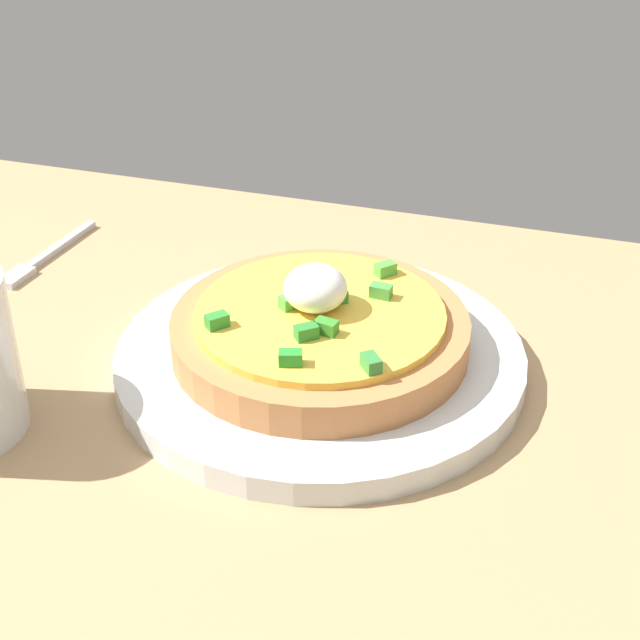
# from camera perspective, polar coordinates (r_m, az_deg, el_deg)

# --- Properties ---
(dining_table) EXTENTS (1.15, 0.72, 0.03)m
(dining_table) POSITION_cam_1_polar(r_m,az_deg,el_deg) (0.51, -2.42, -12.36)
(dining_table) COLOR tan
(dining_table) RESTS_ON ground
(plate) EXTENTS (0.25, 0.25, 0.02)m
(plate) POSITION_cam_1_polar(r_m,az_deg,el_deg) (0.59, -0.00, -2.29)
(plate) COLOR silver
(plate) RESTS_ON dining_table
(pizza) EXTENTS (0.18, 0.18, 0.05)m
(pizza) POSITION_cam_1_polar(r_m,az_deg,el_deg) (0.58, -0.01, -0.51)
(pizza) COLOR #BC7946
(pizza) RESTS_ON plate
(fork) EXTENTS (0.02, 0.11, 0.01)m
(fork) POSITION_cam_1_polar(r_m,az_deg,el_deg) (0.75, -15.92, 3.46)
(fork) COLOR #B7B7BC
(fork) RESTS_ON dining_table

